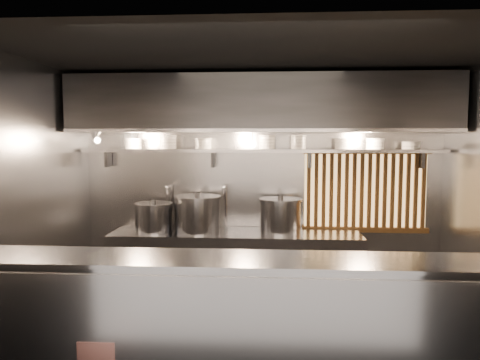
# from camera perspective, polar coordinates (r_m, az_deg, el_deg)

# --- Properties ---
(floor) EXTENTS (4.50, 4.50, 0.00)m
(floor) POSITION_cam_1_polar(r_m,az_deg,el_deg) (4.88, 2.10, -19.53)
(floor) COLOR black
(floor) RESTS_ON ground
(ceiling) EXTENTS (4.50, 4.50, 0.00)m
(ceiling) POSITION_cam_1_polar(r_m,az_deg,el_deg) (4.50, 2.23, 14.89)
(ceiling) COLOR black
(ceiling) RESTS_ON wall_back
(wall_back) EXTENTS (4.50, 0.00, 4.50)m
(wall_back) POSITION_cam_1_polar(r_m,az_deg,el_deg) (5.97, 2.60, -0.97)
(wall_back) COLOR gray
(wall_back) RESTS_ON floor
(wall_left) EXTENTS (0.00, 3.00, 3.00)m
(wall_left) POSITION_cam_1_polar(r_m,az_deg,el_deg) (5.07, -24.18, -2.54)
(wall_left) COLOR gray
(wall_left) RESTS_ON floor
(serving_counter) EXTENTS (4.50, 0.56, 1.13)m
(serving_counter) POSITION_cam_1_polar(r_m,az_deg,el_deg) (3.78, 1.66, -17.82)
(serving_counter) COLOR #959599
(serving_counter) RESTS_ON floor
(cooking_bench) EXTENTS (3.00, 0.70, 0.90)m
(cooking_bench) POSITION_cam_1_polar(r_m,az_deg,el_deg) (5.80, -0.54, -10.72)
(cooking_bench) COLOR #959599
(cooking_bench) RESTS_ON floor
(bowl_shelf) EXTENTS (4.40, 0.34, 0.04)m
(bowl_shelf) POSITION_cam_1_polar(r_m,az_deg,el_deg) (5.76, 2.58, 3.59)
(bowl_shelf) COLOR #959599
(bowl_shelf) RESTS_ON wall_back
(exhaust_hood) EXTENTS (4.40, 0.81, 0.65)m
(exhaust_hood) POSITION_cam_1_polar(r_m,az_deg,el_deg) (5.55, 2.55, 9.15)
(exhaust_hood) COLOR #2D2D30
(exhaust_hood) RESTS_ON ceiling
(wood_screen) EXTENTS (1.56, 0.09, 1.04)m
(wood_screen) POSITION_cam_1_polar(r_m,az_deg,el_deg) (6.04, 15.02, -1.27)
(wood_screen) COLOR #F0BA6C
(wood_screen) RESTS_ON wall_back
(faucet_left) EXTENTS (0.04, 0.30, 0.50)m
(faucet_left) POSITION_cam_1_polar(r_m,az_deg,el_deg) (5.98, -8.52, -1.91)
(faucet_left) COLOR silver
(faucet_left) RESTS_ON wall_back
(faucet_right) EXTENTS (0.04, 0.30, 0.50)m
(faucet_right) POSITION_cam_1_polar(r_m,az_deg,el_deg) (5.87, -1.83, -1.99)
(faucet_right) COLOR silver
(faucet_right) RESTS_ON wall_back
(heat_lamp) EXTENTS (0.25, 0.35, 0.20)m
(heat_lamp) POSITION_cam_1_polar(r_m,az_deg,el_deg) (5.66, -17.21, 5.23)
(heat_lamp) COLOR #959599
(heat_lamp) RESTS_ON exhaust_hood
(pendant_bulb) EXTENTS (0.09, 0.09, 0.19)m
(pendant_bulb) POSITION_cam_1_polar(r_m,az_deg,el_deg) (5.64, 1.53, 4.39)
(pendant_bulb) COLOR #2D2D30
(pendant_bulb) RESTS_ON exhaust_hood
(stock_pot_left) EXTENTS (0.69, 0.69, 0.48)m
(stock_pot_left) POSITION_cam_1_polar(r_m,az_deg,el_deg) (5.70, -5.21, -4.11)
(stock_pot_left) COLOR #959599
(stock_pot_left) RESTS_ON cooking_bench
(stock_pot_mid) EXTENTS (0.59, 0.59, 0.39)m
(stock_pot_mid) POSITION_cam_1_polar(r_m,az_deg,el_deg) (5.79, -10.48, -4.47)
(stock_pot_mid) COLOR #959599
(stock_pot_mid) RESTS_ON cooking_bench
(stock_pot_right) EXTENTS (0.64, 0.64, 0.45)m
(stock_pot_right) POSITION_cam_1_polar(r_m,az_deg,el_deg) (5.66, 4.96, -4.32)
(stock_pot_right) COLOR #959599
(stock_pot_right) RESTS_ON cooking_bench
(bowl_stack_0) EXTENTS (0.22, 0.22, 0.13)m
(bowl_stack_0) POSITION_cam_1_polar(r_m,az_deg,el_deg) (6.01, -12.91, 4.35)
(bowl_stack_0) COLOR silver
(bowl_stack_0) RESTS_ON bowl_shelf
(bowl_stack_1) EXTENTS (0.22, 0.22, 0.17)m
(bowl_stack_1) POSITION_cam_1_polar(r_m,az_deg,el_deg) (5.89, -8.75, 4.59)
(bowl_stack_1) COLOR silver
(bowl_stack_1) RESTS_ON bowl_shelf
(bowl_stack_2) EXTENTS (0.21, 0.21, 0.13)m
(bowl_stack_2) POSITION_cam_1_polar(r_m,az_deg,el_deg) (5.81, -4.50, 4.44)
(bowl_stack_2) COLOR silver
(bowl_stack_2) RESTS_ON bowl_shelf
(bowl_stack_3) EXTENTS (0.22, 0.22, 0.17)m
(bowl_stack_3) POSITION_cam_1_polar(r_m,az_deg,el_deg) (5.75, 3.31, 4.63)
(bowl_stack_3) COLOR silver
(bowl_stack_3) RESTS_ON bowl_shelf
(bowl_stack_4) EXTENTS (0.20, 0.20, 0.17)m
(bowl_stack_4) POSITION_cam_1_polar(r_m,az_deg,el_deg) (5.76, 7.15, 4.60)
(bowl_stack_4) COLOR silver
(bowl_stack_4) RESTS_ON bowl_shelf
(bowl_stack_5) EXTENTS (0.22, 0.22, 0.13)m
(bowl_stack_5) POSITION_cam_1_polar(r_m,az_deg,el_deg) (5.82, 12.45, 4.33)
(bowl_stack_5) COLOR silver
(bowl_stack_5) RESTS_ON bowl_shelf
(bowl_stack_6) EXTENTS (0.23, 0.23, 0.13)m
(bowl_stack_6) POSITION_cam_1_polar(r_m,az_deg,el_deg) (5.89, 16.13, 4.26)
(bowl_stack_6) COLOR silver
(bowl_stack_6) RESTS_ON bowl_shelf
(bowl_stack_7) EXTENTS (0.23, 0.23, 0.09)m
(bowl_stack_7) POSITION_cam_1_polar(r_m,az_deg,el_deg) (5.99, 20.13, 3.98)
(bowl_stack_7) COLOR silver
(bowl_stack_7) RESTS_ON bowl_shelf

